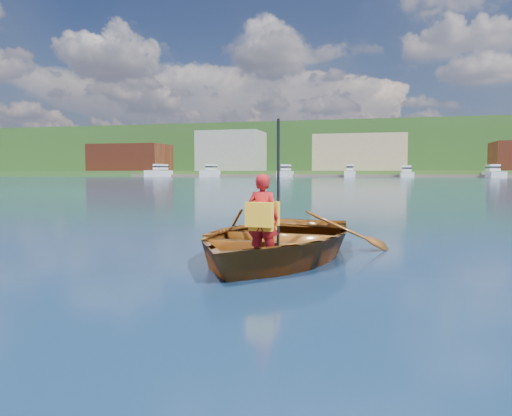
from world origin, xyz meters
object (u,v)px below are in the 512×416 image
object	(u,v)px
child_paddler	(263,217)
dock	(371,176)
rowboat	(275,239)
marina_yachts	(380,173)

from	to	relation	value
child_paddler	dock	size ratio (longest dim) A/B	0.01
rowboat	dock	world-z (taller)	dock
child_paddler	dock	bearing A→B (deg)	90.88
dock	marina_yachts	bearing A→B (deg)	-60.19
rowboat	child_paddler	xyz separation A→B (m)	(0.04, -0.91, 0.38)
dock	rowboat	bearing A→B (deg)	-89.13
rowboat	marina_yachts	distance (m)	142.82
rowboat	dock	xyz separation A→B (m)	(-2.23, 147.48, 0.13)
child_paddler	dock	distance (m)	148.41
marina_yachts	rowboat	bearing A→B (deg)	-90.18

